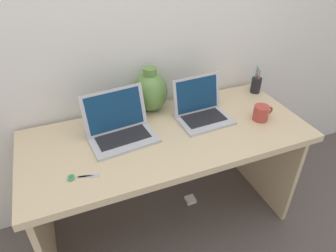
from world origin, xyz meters
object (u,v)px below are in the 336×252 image
coffee_mug (261,113)px  pen_cup (256,85)px  green_vase (151,91)px  laptop_right (201,108)px  laptop_left (119,125)px  power_brick (190,200)px  scissors (77,177)px

coffee_mug → pen_cup: bearing=59.8°
green_vase → laptop_right: bearing=-38.1°
laptop_left → laptop_right: (0.49, 0.00, -0.00)m
laptop_left → power_brick: size_ratio=5.28×
laptop_right → pen_cup: size_ratio=1.66×
power_brick → laptop_left: bearing=-178.0°
coffee_mug → scissors: bearing=-175.0°
pen_cup → scissors: (-1.24, -0.39, -0.05)m
pen_cup → laptop_left: bearing=-172.0°
laptop_left → power_brick: laptop_left is taller
green_vase → scissors: 0.69m
laptop_left → power_brick: (0.47, 0.02, -0.80)m
laptop_left → pen_cup: (0.98, 0.14, -0.01)m
pen_cup → laptop_right: bearing=-164.3°
green_vase → pen_cup: (0.73, -0.05, -0.07)m
scissors → power_brick: bearing=20.1°
green_vase → power_brick: green_vase is taller
green_vase → scissors: (-0.51, -0.44, -0.12)m
laptop_right → power_brick: (-0.02, 0.02, -0.79)m
laptop_left → green_vase: 0.32m
coffee_mug → scissors: (-1.07, -0.09, -0.04)m
laptop_right → power_brick: 0.79m
laptop_right → pen_cup: laptop_right is taller
laptop_left → coffee_mug: (0.80, -0.16, -0.02)m
laptop_right → coffee_mug: size_ratio=2.48×
laptop_left → pen_cup: 0.99m
pen_cup → power_brick: size_ratio=2.68×
laptop_left → green_vase: green_vase is taller
pen_cup → power_brick: pen_cup is taller
laptop_right → coffee_mug: (0.31, -0.16, -0.02)m
scissors → power_brick: scissors is taller
laptop_right → pen_cup: (0.49, 0.14, -0.01)m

